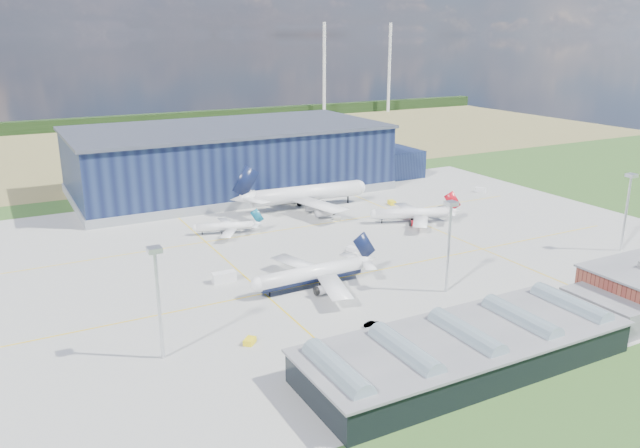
{
  "coord_description": "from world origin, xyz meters",
  "views": [
    {
      "loc": [
        -84.42,
        -140.52,
        60.57
      ],
      "look_at": [
        -2.22,
        12.84,
        7.72
      ],
      "focal_mm": 35.0,
      "sensor_mm": 36.0,
      "label": 1
    }
  ],
  "objects_px": {
    "gse_cart_a": "(352,249)",
    "gse_tug_c": "(392,203)",
    "gse_van_b": "(480,190)",
    "airliner_widebody": "(307,185)",
    "gse_van_c": "(602,282)",
    "gse_van_a": "(224,277)",
    "gse_tug_b": "(250,341)",
    "airliner_navy": "(311,266)",
    "airliner_red": "(411,208)",
    "airliner_regional": "(225,222)",
    "car_a": "(542,295)",
    "light_mast_east": "(628,200)",
    "light_mast_center": "(449,232)",
    "gse_cart_b": "(337,219)",
    "hangar": "(235,161)",
    "light_mast_west": "(157,285)",
    "car_b": "(373,325)"
  },
  "relations": [
    {
      "from": "light_mast_east",
      "to": "car_a",
      "type": "bearing_deg",
      "value": -163.81
    },
    {
      "from": "airliner_regional",
      "to": "gse_van_b",
      "type": "distance_m",
      "value": 109.19
    },
    {
      "from": "gse_van_b",
      "to": "airliner_red",
      "type": "bearing_deg",
      "value": 171.33
    },
    {
      "from": "gse_cart_a",
      "to": "gse_van_a",
      "type": "bearing_deg",
      "value": 167.06
    },
    {
      "from": "light_mast_center",
      "to": "airliner_regional",
      "type": "distance_m",
      "value": 77.76
    },
    {
      "from": "gse_cart_a",
      "to": "car_a",
      "type": "relative_size",
      "value": 1.0
    },
    {
      "from": "airliner_navy",
      "to": "airliner_widebody",
      "type": "height_order",
      "value": "airliner_widebody"
    },
    {
      "from": "airliner_navy",
      "to": "gse_cart_b",
      "type": "relative_size",
      "value": 13.62
    },
    {
      "from": "hangar",
      "to": "gse_van_b",
      "type": "xyz_separation_m",
      "value": [
        84.5,
        -51.38,
        -10.64
      ]
    },
    {
      "from": "hangar",
      "to": "airliner_widebody",
      "type": "relative_size",
      "value": 2.74
    },
    {
      "from": "light_mast_center",
      "to": "gse_cart_b",
      "type": "xyz_separation_m",
      "value": [
        7.03,
        66.48,
        -14.86
      ]
    },
    {
      "from": "gse_van_b",
      "to": "airliner_widebody",
      "type": "bearing_deg",
      "value": 138.96
    },
    {
      "from": "light_mast_center",
      "to": "airliner_navy",
      "type": "xyz_separation_m",
      "value": [
        -28.17,
        18.0,
        -9.53
      ]
    },
    {
      "from": "gse_cart_b",
      "to": "car_b",
      "type": "relative_size",
      "value": 0.67
    },
    {
      "from": "light_mast_east",
      "to": "gse_tug_c",
      "type": "relative_size",
      "value": 6.55
    },
    {
      "from": "light_mast_center",
      "to": "airliner_red",
      "type": "distance_m",
      "value": 59.68
    },
    {
      "from": "gse_van_b",
      "to": "car_a",
      "type": "relative_size",
      "value": 1.36
    },
    {
      "from": "gse_van_a",
      "to": "gse_tug_c",
      "type": "height_order",
      "value": "gse_van_a"
    },
    {
      "from": "light_mast_east",
      "to": "car_a",
      "type": "distance_m",
      "value": 50.84
    },
    {
      "from": "gse_tug_c",
      "to": "hangar",
      "type": "bearing_deg",
      "value": 141.33
    },
    {
      "from": "gse_van_b",
      "to": "gse_tug_c",
      "type": "xyz_separation_m",
      "value": [
        -42.15,
        1.14,
        -0.21
      ]
    },
    {
      "from": "gse_cart_b",
      "to": "gse_van_a",
      "type": "bearing_deg",
      "value": 147.03
    },
    {
      "from": "airliner_red",
      "to": "airliner_regional",
      "type": "bearing_deg",
      "value": 5.61
    },
    {
      "from": "light_mast_center",
      "to": "light_mast_east",
      "type": "bearing_deg",
      "value": 0.0
    },
    {
      "from": "light_mast_center",
      "to": "light_mast_west",
      "type": "bearing_deg",
      "value": 180.0
    },
    {
      "from": "gse_cart_b",
      "to": "car_a",
      "type": "height_order",
      "value": "gse_cart_b"
    },
    {
      "from": "airliner_navy",
      "to": "gse_tug_c",
      "type": "relative_size",
      "value": 10.31
    },
    {
      "from": "car_a",
      "to": "car_b",
      "type": "height_order",
      "value": "car_b"
    },
    {
      "from": "gse_tug_b",
      "to": "gse_tug_c",
      "type": "height_order",
      "value": "gse_tug_c"
    },
    {
      "from": "airliner_widebody",
      "to": "gse_van_c",
      "type": "height_order",
      "value": "airliner_widebody"
    },
    {
      "from": "gse_tug_b",
      "to": "airliner_navy",
      "type": "bearing_deg",
      "value": 84.61
    },
    {
      "from": "gse_tug_b",
      "to": "car_b",
      "type": "bearing_deg",
      "value": 33.11
    },
    {
      "from": "gse_cart_a",
      "to": "gse_tug_c",
      "type": "bearing_deg",
      "value": 23.92
    },
    {
      "from": "gse_tug_b",
      "to": "car_b",
      "type": "distance_m",
      "value": 26.93
    },
    {
      "from": "airliner_widebody",
      "to": "gse_van_c",
      "type": "bearing_deg",
      "value": -69.53
    },
    {
      "from": "gse_tug_c",
      "to": "airliner_regional",
      "type": "bearing_deg",
      "value": -164.9
    },
    {
      "from": "gse_van_a",
      "to": "gse_van_c",
      "type": "height_order",
      "value": "gse_van_a"
    },
    {
      "from": "gse_cart_b",
      "to": "gse_van_b",
      "type": "bearing_deg",
      "value": -60.51
    },
    {
      "from": "gse_van_a",
      "to": "gse_van_b",
      "type": "bearing_deg",
      "value": -70.05
    },
    {
      "from": "gse_tug_c",
      "to": "car_a",
      "type": "xyz_separation_m",
      "value": [
        -16.84,
        -88.11,
        -0.23
      ]
    },
    {
      "from": "gse_cart_a",
      "to": "gse_van_c",
      "type": "height_order",
      "value": "gse_van_c"
    },
    {
      "from": "light_mast_west",
      "to": "gse_van_b",
      "type": "distance_m",
      "value": 165.22
    },
    {
      "from": "airliner_widebody",
      "to": "airliner_regional",
      "type": "relative_size",
      "value": 2.28
    },
    {
      "from": "hangar",
      "to": "gse_van_a",
      "type": "distance_m",
      "value": 101.24
    },
    {
      "from": "light_mast_center",
      "to": "airliner_navy",
      "type": "bearing_deg",
      "value": 147.43
    },
    {
      "from": "gse_tug_b",
      "to": "car_a",
      "type": "xyz_separation_m",
      "value": [
        71.15,
        -11.06,
        -0.08
      ]
    },
    {
      "from": "light_mast_center",
      "to": "gse_cart_b",
      "type": "relative_size",
      "value": 8.65
    },
    {
      "from": "airliner_widebody",
      "to": "gse_van_a",
      "type": "distance_m",
      "value": 74.13
    },
    {
      "from": "car_a",
      "to": "gse_tug_c",
      "type": "bearing_deg",
      "value": -28.66
    },
    {
      "from": "gse_cart_b",
      "to": "gse_tug_c",
      "type": "bearing_deg",
      "value": -50.13
    }
  ]
}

